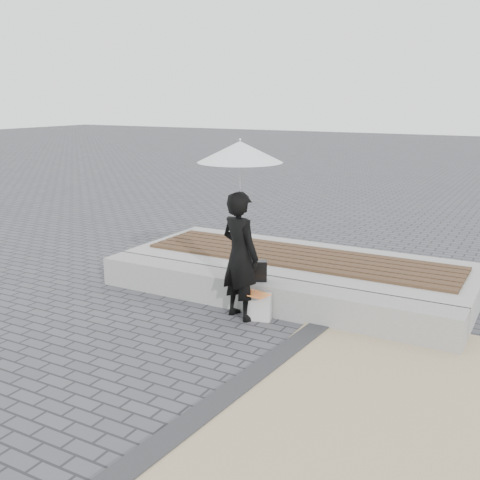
# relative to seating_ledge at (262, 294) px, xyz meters

# --- Properties ---
(ground) EXTENTS (80.00, 80.00, 0.00)m
(ground) POSITION_rel_seating_ledge_xyz_m (0.00, -1.60, -0.20)
(ground) COLOR #49494E
(ground) RESTS_ON ground
(edging_band) EXTENTS (0.61, 5.20, 0.04)m
(edging_band) POSITION_rel_seating_ledge_xyz_m (0.75, -2.10, -0.18)
(edging_band) COLOR #2F2F32
(edging_band) RESTS_ON ground
(seating_ledge) EXTENTS (5.00, 0.45, 0.40)m
(seating_ledge) POSITION_rel_seating_ledge_xyz_m (0.00, 0.00, 0.00)
(seating_ledge) COLOR #A2A29D
(seating_ledge) RESTS_ON ground
(timber_platform) EXTENTS (5.00, 2.00, 0.40)m
(timber_platform) POSITION_rel_seating_ledge_xyz_m (0.00, 1.20, 0.00)
(timber_platform) COLOR #A1A19C
(timber_platform) RESTS_ON ground
(timber_decking) EXTENTS (4.60, 1.20, 0.04)m
(timber_decking) POSITION_rel_seating_ledge_xyz_m (0.00, 1.20, 0.22)
(timber_decking) COLOR #523425
(timber_decking) RESTS_ON timber_platform
(woman) EXTENTS (0.68, 0.56, 1.60)m
(woman) POSITION_rel_seating_ledge_xyz_m (-0.12, -0.39, 0.60)
(woman) COLOR black
(woman) RESTS_ON ground
(parasol) EXTENTS (1.01, 1.01, 1.29)m
(parasol) POSITION_rel_seating_ledge_xyz_m (-0.12, -0.39, 1.87)
(parasol) COLOR silver
(parasol) RESTS_ON ground
(handbag) EXTENTS (0.40, 0.28, 0.27)m
(handbag) POSITION_rel_seating_ledge_xyz_m (-0.10, -0.09, 0.33)
(handbag) COLOR black
(handbag) RESTS_ON seating_ledge
(canvas_tote) EXTENTS (0.35, 0.22, 0.35)m
(canvas_tote) POSITION_rel_seating_ledge_xyz_m (0.12, -0.36, -0.03)
(canvas_tote) COLOR silver
(canvas_tote) RESTS_ON ground
(magazine) EXTENTS (0.35, 0.29, 0.01)m
(magazine) POSITION_rel_seating_ledge_xyz_m (0.12, -0.41, 0.15)
(magazine) COLOR #F23F32
(magazine) RESTS_ON canvas_tote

